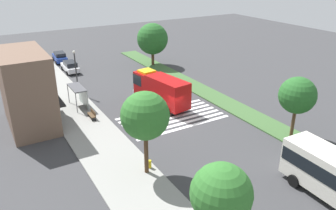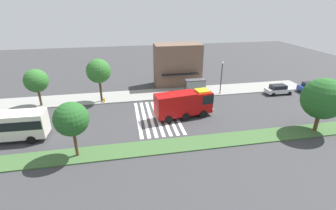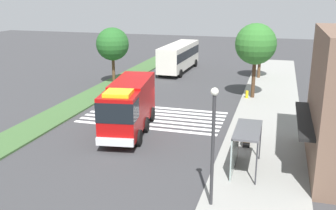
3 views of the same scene
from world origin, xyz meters
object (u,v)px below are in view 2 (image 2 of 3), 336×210
at_px(fire_truck, 185,103).
at_px(sidewalk_tree_far_west, 36,81).
at_px(fire_hydrant, 104,100).
at_px(sidewalk_tree_west, 99,71).
at_px(median_tree_far_west, 71,119).
at_px(bench_near_shelter, 173,92).
at_px(median_tree_west, 323,99).
at_px(parked_car_west, 279,89).
at_px(street_lamp, 222,75).
at_px(parked_car_mid, 311,87).
at_px(bus_stop_shelter, 196,84).

relative_size(fire_truck, sidewalk_tree_far_west, 1.47).
distance_m(fire_truck, fire_hydrant, 13.88).
xyz_separation_m(fire_truck, sidewalk_tree_far_west, (-21.32, 7.90, 2.09)).
relative_size(sidewalk_tree_west, median_tree_far_west, 1.15).
height_order(bench_near_shelter, fire_hydrant, bench_near_shelter).
height_order(sidewalk_tree_west, median_tree_west, sidewalk_tree_west).
height_order(parked_car_west, street_lamp, street_lamp).
bearing_deg(fire_truck, median_tree_far_west, -161.03).
height_order(parked_car_mid, bus_stop_shelter, bus_stop_shelter).
distance_m(median_tree_west, fire_hydrant, 30.90).
bearing_deg(bench_near_shelter, fire_hydrant, -175.11).
height_order(street_lamp, sidewalk_tree_west, sidewalk_tree_west).
bearing_deg(median_tree_west, fire_truck, 154.75).
height_order(fire_truck, bench_near_shelter, fire_truck).
bearing_deg(median_tree_west, bench_near_shelter, 134.18).
xyz_separation_m(parked_car_mid, fire_hydrant, (-36.79, 1.70, -0.41)).
bearing_deg(sidewalk_tree_west, median_tree_west, -28.93).
height_order(bench_near_shelter, street_lamp, street_lamp).
bearing_deg(median_tree_west, fire_hydrant, 151.52).
xyz_separation_m(parked_car_west, parked_car_mid, (6.49, 0.00, 0.03)).
bearing_deg(fire_hydrant, parked_car_west, -3.21).
relative_size(sidewalk_tree_west, fire_hydrant, 9.99).
xyz_separation_m(bus_stop_shelter, fire_hydrant, (-15.76, -1.01, -1.40)).
relative_size(bus_stop_shelter, bench_near_shelter, 2.19).
xyz_separation_m(fire_truck, fire_hydrant, (-11.63, 7.40, -1.60)).
distance_m(bench_near_shelter, median_tree_far_west, 21.26).
height_order(bus_stop_shelter, median_tree_west, median_tree_west).
relative_size(fire_truck, street_lamp, 1.51).
relative_size(street_lamp, fire_hydrant, 8.15).
height_order(sidewalk_tree_far_west, fire_hydrant, sidewalk_tree_far_west).
bearing_deg(street_lamp, fire_hydrant, -179.71).
relative_size(bus_stop_shelter, sidewalk_tree_far_west, 0.60).
bearing_deg(street_lamp, sidewalk_tree_west, 178.88).
bearing_deg(fire_truck, bus_stop_shelter, 55.19).
distance_m(street_lamp, sidewalk_tree_west, 20.49).
bearing_deg(fire_hydrant, sidewalk_tree_far_west, 177.05).
bearing_deg(median_tree_far_west, street_lamp, 33.60).
distance_m(parked_car_mid, sidewalk_tree_west, 37.51).
bearing_deg(sidewalk_tree_far_west, bench_near_shelter, 1.35).
bearing_deg(bus_stop_shelter, sidewalk_tree_west, -178.19).
relative_size(fire_truck, parked_car_mid, 1.89).
bearing_deg(fire_hydrant, median_tree_west, -28.48).
bearing_deg(parked_car_mid, parked_car_west, -177.09).
bearing_deg(bus_stop_shelter, median_tree_west, -54.42).
height_order(bus_stop_shelter, bench_near_shelter, bus_stop_shelter).
bearing_deg(median_tree_west, sidewalk_tree_west, 151.07).
xyz_separation_m(fire_truck, bench_near_shelter, (0.12, 8.40, -1.50)).
xyz_separation_m(bus_stop_shelter, median_tree_west, (11.18, -15.62, 2.55)).
xyz_separation_m(parked_car_mid, sidewalk_tree_west, (-37.19, 2.20, 4.31)).
bearing_deg(bus_stop_shelter, sidewalk_tree_far_west, -178.85).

